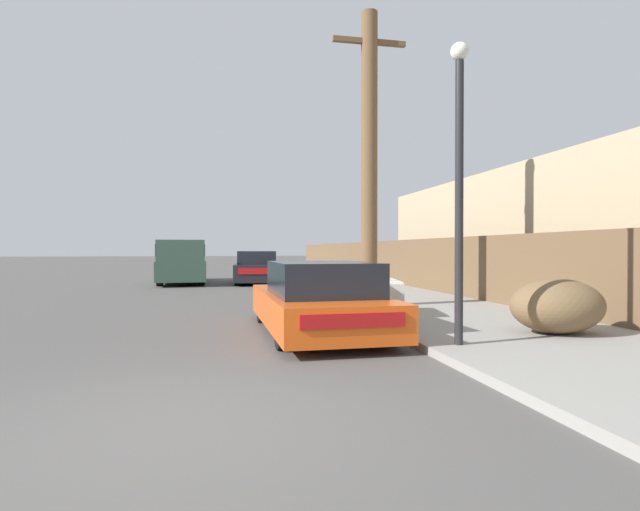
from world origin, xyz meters
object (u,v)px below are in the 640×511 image
object	(u,v)px
car_parked_mid	(257,268)
street_lamp	(459,168)
parked_sports_car_red	(318,301)
discarded_fridge	(383,297)
pickup_truck	(181,262)
brush_pile	(557,306)
utility_pole	(369,157)

from	to	relation	value
car_parked_mid	street_lamp	xyz separation A→B (m)	(1.79, -15.27, 1.98)
parked_sports_car_red	discarded_fridge	bearing A→B (deg)	37.90
pickup_truck	street_lamp	bearing A→B (deg)	104.43
discarded_fridge	brush_pile	distance (m)	3.46
car_parked_mid	utility_pole	size ratio (longest dim) A/B	0.62
discarded_fridge	pickup_truck	world-z (taller)	pickup_truck
discarded_fridge	street_lamp	bearing A→B (deg)	-79.15
pickup_truck	brush_pile	bearing A→B (deg)	111.65
pickup_truck	brush_pile	distance (m)	16.60
pickup_truck	street_lamp	world-z (taller)	street_lamp
brush_pile	utility_pole	bearing A→B (deg)	112.98
parked_sports_car_red	pickup_truck	xyz separation A→B (m)	(-3.36, 13.58, 0.34)
car_parked_mid	utility_pole	bearing A→B (deg)	-75.06
parked_sports_car_red	street_lamp	distance (m)	3.33
parked_sports_car_red	car_parked_mid	xyz separation A→B (m)	(-0.15, 13.24, 0.08)
parked_sports_car_red	pickup_truck	size ratio (longest dim) A/B	0.79
utility_pole	brush_pile	xyz separation A→B (m)	(1.85, -4.36, -3.14)
car_parked_mid	utility_pole	xyz separation A→B (m)	(1.96, -10.35, 3.05)
brush_pile	street_lamp	bearing A→B (deg)	-164.18
car_parked_mid	street_lamp	distance (m)	15.50
parked_sports_car_red	pickup_truck	distance (m)	13.99
car_parked_mid	parked_sports_car_red	bearing A→B (deg)	-85.14
discarded_fridge	car_parked_mid	world-z (taller)	car_parked_mid
utility_pole	street_lamp	distance (m)	5.04
discarded_fridge	pickup_truck	xyz separation A→B (m)	(-5.01, 12.23, 0.44)
discarded_fridge	parked_sports_car_red	bearing A→B (deg)	-129.78
pickup_truck	brush_pile	size ratio (longest dim) A/B	3.80
pickup_truck	street_lamp	size ratio (longest dim) A/B	1.36
utility_pole	street_lamp	world-z (taller)	utility_pole
parked_sports_car_red	utility_pole	bearing A→B (deg)	56.60
street_lamp	pickup_truck	bearing A→B (deg)	107.76
discarded_fridge	utility_pole	size ratio (longest dim) A/B	0.23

